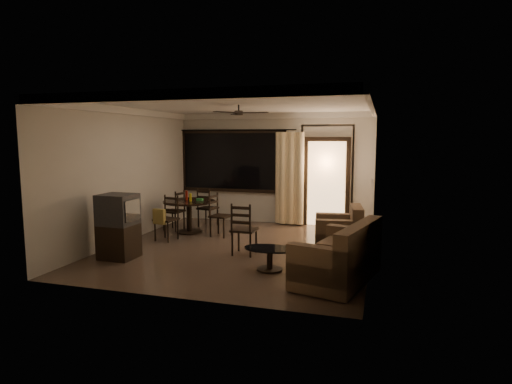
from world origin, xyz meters
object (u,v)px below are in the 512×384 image
(dining_chair_south, at_px, (166,226))
(sofa, at_px, (341,259))
(armchair, at_px, (341,233))
(dining_table, at_px, (189,207))
(side_chair, at_px, (244,239))
(dining_chair_west, at_px, (174,218))
(dining_chair_east, at_px, (221,223))
(dining_chair_north, at_px, (208,215))
(coffee_table, at_px, (270,255))
(tv_cabinet, at_px, (118,226))

(dining_chair_south, xyz_separation_m, sofa, (3.84, -1.65, 0.05))
(dining_chair_south, bearing_deg, armchair, 11.01)
(dining_table, relative_size, side_chair, 1.20)
(dining_chair_west, xyz_separation_m, dining_chair_south, (0.31, -0.98, 0.02))
(dining_table, distance_m, side_chair, 2.33)
(dining_chair_west, bearing_deg, sofa, 67.09)
(dining_chair_east, bearing_deg, armchair, -93.22)
(dining_table, distance_m, dining_chair_east, 0.89)
(dining_chair_east, xyz_separation_m, armchair, (2.71, -0.61, 0.08))
(dining_chair_north, relative_size, coffee_table, 1.10)
(dining_table, distance_m, sofa, 4.46)
(dining_chair_west, relative_size, coffee_table, 1.10)
(coffee_table, bearing_deg, side_chair, 131.46)
(dining_chair_east, distance_m, tv_cabinet, 2.47)
(dining_chair_west, bearing_deg, dining_chair_south, 27.23)
(dining_chair_north, relative_size, tv_cabinet, 0.81)
(dining_table, height_order, dining_chair_south, dining_table)
(dining_chair_east, relative_size, sofa, 0.51)
(side_chair, bearing_deg, dining_chair_east, -52.18)
(dining_table, xyz_separation_m, dining_chair_east, (0.82, -0.14, -0.30))
(dining_table, bearing_deg, side_chair, -38.73)
(side_chair, bearing_deg, dining_table, -37.77)
(dining_chair_south, distance_m, tv_cabinet, 1.51)
(tv_cabinet, xyz_separation_m, side_chair, (2.11, 0.87, -0.30))
(dining_table, distance_m, dining_chair_west, 0.57)
(sofa, distance_m, side_chair, 2.16)
(dining_chair_east, relative_size, coffee_table, 1.10)
(dining_chair_east, xyz_separation_m, side_chair, (0.98, -1.31, 0.01))
(dining_table, height_order, side_chair, side_chair)
(dining_chair_north, xyz_separation_m, sofa, (3.56, -3.27, 0.08))
(dining_chair_north, xyz_separation_m, coffee_table, (2.38, -3.02, -0.03))
(dining_chair_east, bearing_deg, dining_chair_south, 135.70)
(dining_chair_south, xyz_separation_m, armchair, (3.67, 0.10, 0.06))
(dining_table, distance_m, armchair, 3.62)
(tv_cabinet, bearing_deg, dining_chair_south, 84.97)
(tv_cabinet, bearing_deg, dining_chair_east, 63.85)
(dining_chair_north, xyz_separation_m, armchair, (3.40, -1.52, 0.08))
(dining_chair_west, distance_m, dining_chair_east, 1.31)
(tv_cabinet, bearing_deg, armchair, 23.46)
(dining_chair_north, bearing_deg, sofa, 146.95)
(armchair, bearing_deg, dining_table, 160.28)
(dining_chair_north, height_order, coffee_table, dining_chair_north)
(armchair, relative_size, coffee_table, 1.13)
(tv_cabinet, xyz_separation_m, armchair, (3.84, 1.57, -0.23))
(sofa, bearing_deg, dining_chair_north, 151.90)
(dining_chair_north, height_order, tv_cabinet, tv_cabinet)
(tv_cabinet, relative_size, sofa, 0.63)
(dining_chair_south, height_order, tv_cabinet, tv_cabinet)
(tv_cabinet, height_order, side_chair, tv_cabinet)
(dining_table, xyz_separation_m, dining_chair_south, (-0.14, -0.85, -0.28))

